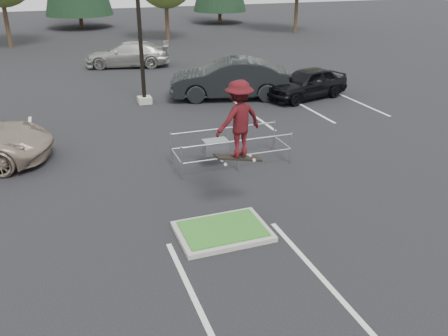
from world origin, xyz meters
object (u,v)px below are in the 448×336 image
object	(u,v)px
car_far_silver	(129,54)
car_r_black	(307,83)
cart_corral	(219,146)
car_r_charc	(229,79)
skateboarder	(239,120)

from	to	relation	value
car_far_silver	car_r_black	bearing A→B (deg)	47.51
cart_corral	car_far_silver	xyz separation A→B (m)	(-0.07, 16.54, 0.08)
car_r_charc	car_r_black	distance (m)	3.73
car_r_charc	car_far_silver	world-z (taller)	car_r_charc
car_r_charc	car_r_black	xyz separation A→B (m)	(3.50, -1.27, -0.20)
skateboarder	car_far_silver	xyz separation A→B (m)	(0.48, 19.54, -1.77)
cart_corral	car_r_black	size ratio (longest dim) A/B	0.87
cart_corral	car_r_charc	world-z (taller)	car_r_charc
cart_corral	skateboarder	distance (m)	3.57
skateboarder	car_r_black	bearing A→B (deg)	-142.12
cart_corral	car_r_black	distance (m)	9.13
car_r_charc	skateboarder	bearing A→B (deg)	-3.91
car_r_black	car_far_silver	distance (m)	12.32
cart_corral	skateboarder	bearing A→B (deg)	-100.01
skateboarder	car_far_silver	world-z (taller)	skateboarder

